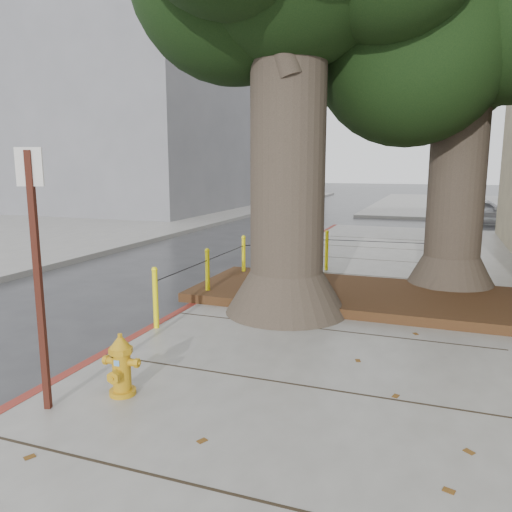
{
  "coord_description": "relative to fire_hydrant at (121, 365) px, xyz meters",
  "views": [
    {
      "loc": [
        2.02,
        -5.08,
        2.57
      ],
      "look_at": [
        -0.78,
        2.53,
        1.1
      ],
      "focal_mm": 35.0,
      "sensor_mm": 36.0,
      "label": 1
    }
  ],
  "objects": [
    {
      "name": "building_far_white",
      "position": [
        -15.94,
        45.88,
        7.02
      ],
      "size": [
        12.0,
        18.0,
        15.0
      ],
      "primitive_type": "cube",
      "color": "silver",
      "rests_on": "ground"
    },
    {
      "name": "building_far_grey",
      "position": [
        -13.94,
        22.88,
        5.52
      ],
      "size": [
        12.0,
        16.0,
        12.0
      ],
      "primitive_type": "cube",
      "color": "slate",
      "rests_on": "ground"
    },
    {
      "name": "signpost",
      "position": [
        -0.53,
        -0.52,
        1.13
      ],
      "size": [
        0.25,
        0.1,
        2.59
      ],
      "rotation": [
        0.0,
        0.0,
        0.32
      ],
      "color": "#471911",
      "rests_on": "sidewalk_main"
    },
    {
      "name": "car_dark",
      "position": [
        -11.76,
        18.06,
        0.12
      ],
      "size": [
        1.93,
        4.22,
        1.2
      ],
      "primitive_type": "imported",
      "rotation": [
        0.0,
        0.0,
        0.06
      ],
      "color": "black",
      "rests_on": "ground"
    },
    {
      "name": "tree_far",
      "position": [
        3.69,
        6.2,
        4.54
      ],
      "size": [
        4.5,
        3.8,
        7.17
      ],
      "color": "#4C3F33",
      "rests_on": "sidewalk_main"
    },
    {
      "name": "ground",
      "position": [
        1.06,
        0.88,
        -0.48
      ],
      "size": [
        140.0,
        140.0,
        0.0
      ],
      "primitive_type": "plane",
      "color": "#28282B",
      "rests_on": "ground"
    },
    {
      "name": "fire_hydrant",
      "position": [
        0.0,
        0.0,
        0.0
      ],
      "size": [
        0.36,
        0.33,
        0.68
      ],
      "rotation": [
        0.0,
        0.0,
        0.11
      ],
      "color": "gold",
      "rests_on": "sidewalk_main"
    },
    {
      "name": "sidewalk_opposite",
      "position": [
        -12.94,
        10.88,
        -0.41
      ],
      "size": [
        14.0,
        60.0,
        0.15
      ],
      "primitive_type": "cube",
      "color": "slate",
      "rests_on": "ground"
    },
    {
      "name": "planter_bed",
      "position": [
        1.96,
        4.78,
        -0.25
      ],
      "size": [
        6.4,
        2.6,
        0.16
      ],
      "primitive_type": "cube",
      "color": "black",
      "rests_on": "sidewalk_main"
    },
    {
      "name": "curb_red",
      "position": [
        -0.94,
        3.38,
        -0.41
      ],
      "size": [
        0.14,
        26.0,
        0.16
      ],
      "primitive_type": "cube",
      "color": "maroon",
      "rests_on": "ground"
    },
    {
      "name": "bollard_ring",
      "position": [
        0.19,
        5.25,
        0.18
      ],
      "size": [
        3.79,
        5.39,
        0.95
      ],
      "color": "#FCED0E",
      "rests_on": "sidewalk_main"
    },
    {
      "name": "sidewalk_far",
      "position": [
        7.06,
        30.88,
        -0.41
      ],
      "size": [
        16.0,
        20.0,
        0.15
      ],
      "primitive_type": "cube",
      "color": "slate",
      "rests_on": "ground"
    },
    {
      "name": "car_silver",
      "position": [
        4.92,
        19.74,
        0.1
      ],
      "size": [
        3.52,
        1.71,
        1.16
      ],
      "primitive_type": "imported",
      "rotation": [
        0.0,
        0.0,
        1.47
      ],
      "color": "#B4B4B9",
      "rests_on": "ground"
    }
  ]
}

